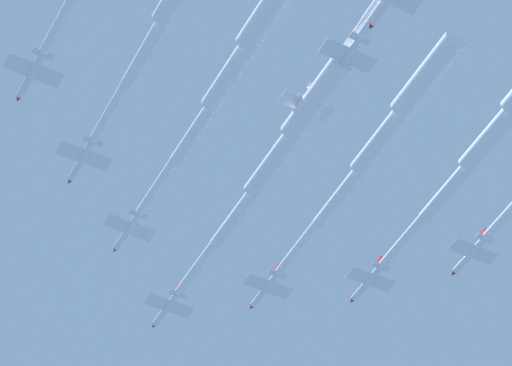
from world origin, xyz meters
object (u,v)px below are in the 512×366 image
Objects in this scene: jet_lead at (275,158)px; jet_starboard_inner at (383,136)px; jet_starboard_mid at (492,134)px; jet_port_inner at (231,71)px.

jet_starboard_inner reaches higher than jet_lead.
jet_lead is at bearing -148.51° from jet_starboard_mid.
jet_lead is 16.27m from jet_port_inner.
jet_lead is 32.55m from jet_starboard_mid.
jet_starboard_inner is at bearing 28.87° from jet_lead.
jet_starboard_mid is (13.12, 8.93, -2.35)m from jet_starboard_inner.
jet_starboard_inner is at bearing 67.82° from jet_port_inner.
jet_starboard_mid is (22.68, 32.38, -3.15)m from jet_port_inner.
jet_port_inner is 0.97× the size of jet_starboard_inner.
jet_lead is 16.68m from jet_starboard_inner.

